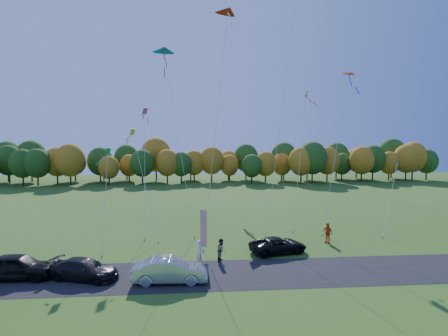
{
  "coord_description": "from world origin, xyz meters",
  "views": [
    {
      "loc": [
        -2.89,
        -28.54,
        9.42
      ],
      "look_at": [
        0.0,
        6.0,
        7.0
      ],
      "focal_mm": 28.0,
      "sensor_mm": 36.0,
      "label": 1
    }
  ],
  "objects": [
    {
      "name": "kite_parafoil_rainbow",
      "position": [
        12.92,
        9.26,
        9.07
      ],
      "size": [
        7.11,
        7.89,
        18.4
      ],
      "color": "#4C3F33",
      "rests_on": "ground"
    },
    {
      "name": "dark_truck_a",
      "position": [
        -10.62,
        -4.08,
        0.7
      ],
      "size": [
        5.2,
        3.28,
        1.4
      ],
      "primitive_type": "imported",
      "rotation": [
        0.0,
        0.0,
        1.28
      ],
      "color": "black",
      "rests_on": "ground"
    },
    {
      "name": "kite_delta_red",
      "position": [
        -0.7,
        5.59,
        12.23
      ],
      "size": [
        4.17,
        9.41,
        25.0
      ],
      "color": "#4C3F33",
      "rests_on": "ground"
    },
    {
      "name": "person_east",
      "position": [
        9.64,
        3.15,
        0.97
      ],
      "size": [
        0.94,
        1.22,
        1.93
      ],
      "primitive_type": "imported",
      "rotation": [
        0.0,
        0.0,
        -1.09
      ],
      "color": "#CE4713",
      "rests_on": "ground"
    },
    {
      "name": "kite_diamond_yellow",
      "position": [
        -8.13,
        7.95,
        5.48
      ],
      "size": [
        4.13,
        7.9,
        11.47
      ],
      "color": "#4C3F33",
      "rests_on": "ground"
    },
    {
      "name": "dark_truck_b",
      "position": [
        -15.28,
        -3.61,
        0.87
      ],
      "size": [
        5.16,
        2.2,
        1.74
      ],
      "primitive_type": "imported",
      "rotation": [
        0.0,
        0.0,
        1.54
      ],
      "color": "black",
      "rests_on": "ground"
    },
    {
      "name": "asphalt_strip",
      "position": [
        0.0,
        -4.0,
        0.01
      ],
      "size": [
        90.0,
        6.0,
        0.01
      ],
      "primitive_type": "cube",
      "color": "black",
      "rests_on": "ground"
    },
    {
      "name": "kite_parafoil_orange",
      "position": [
        7.45,
        11.24,
        15.99
      ],
      "size": [
        8.13,
        11.56,
        32.34
      ],
      "color": "#4C3F33",
      "rests_on": "ground"
    },
    {
      "name": "black_suv",
      "position": [
        4.23,
        0.5,
        0.69
      ],
      "size": [
        5.34,
        3.38,
        1.37
      ],
      "primitive_type": "imported",
      "rotation": [
        0.0,
        0.0,
        1.81
      ],
      "color": "black",
      "rests_on": "ground"
    },
    {
      "name": "kite_delta_blue",
      "position": [
        -4.87,
        11.29,
        10.92
      ],
      "size": [
        5.11,
        11.67,
        22.68
      ],
      "color": "#4C3F33",
      "rests_on": "ground"
    },
    {
      "name": "ground",
      "position": [
        0.0,
        0.0,
        0.0
      ],
      "size": [
        160.0,
        160.0,
        0.0
      ],
      "primitive_type": "plane",
      "color": "#275115"
    },
    {
      "name": "kite_diamond_green",
      "position": [
        -10.85,
        2.95,
        4.68
      ],
      "size": [
        1.06,
        5.26,
        9.35
      ],
      "color": "#4C3F33",
      "rests_on": "ground"
    },
    {
      "name": "kite_diamond_white",
      "position": [
        9.21,
        10.7,
        7.9
      ],
      "size": [
        4.27,
        7.91,
        16.34
      ],
      "color": "#4C3F33",
      "rests_on": "ground"
    },
    {
      "name": "kite_diamond_blue_low",
      "position": [
        18.04,
        6.99,
        3.73
      ],
      "size": [
        5.17,
        6.0,
        7.88
      ],
      "color": "#4C3F33",
      "rests_on": "ground"
    },
    {
      "name": "person_tailgate_a",
      "position": [
        -2.56,
        -1.81,
        0.96
      ],
      "size": [
        0.51,
        0.73,
        1.92
      ],
      "primitive_type": "imported",
      "rotation": [
        0.0,
        0.0,
        1.5
      ],
      "color": "silver",
      "rests_on": "ground"
    },
    {
      "name": "silver_sedan",
      "position": [
        -4.59,
        -5.13,
        0.83
      ],
      "size": [
        5.12,
        1.93,
        1.67
      ],
      "primitive_type": "imported",
      "rotation": [
        0.0,
        0.0,
        1.54
      ],
      "color": "#B7B8BC",
      "rests_on": "ground"
    },
    {
      "name": "kite_diamond_pink",
      "position": [
        -8.18,
        8.79,
        6.81
      ],
      "size": [
        1.39,
        7.72,
        13.9
      ],
      "color": "#4C3F33",
      "rests_on": "ground"
    },
    {
      "name": "feather_flag",
      "position": [
        -2.25,
        -0.27,
        2.5
      ],
      "size": [
        0.51,
        0.24,
        4.1
      ],
      "color": "#999999",
      "rests_on": "ground"
    },
    {
      "name": "tree_line",
      "position": [
        0.0,
        55.0,
        0.0
      ],
      "size": [
        116.0,
        12.0,
        10.0
      ],
      "primitive_type": null,
      "color": "#1E4711",
      "rests_on": "ground"
    },
    {
      "name": "person_tailgate_b",
      "position": [
        -0.8,
        -1.08,
        0.89
      ],
      "size": [
        0.96,
        1.06,
        1.78
      ],
      "primitive_type": "imported",
      "rotation": [
        0.0,
        0.0,
        1.16
      ],
      "color": "gray",
      "rests_on": "ground"
    }
  ]
}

